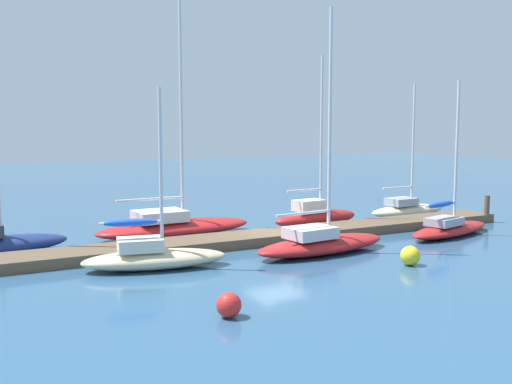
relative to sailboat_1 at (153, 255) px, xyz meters
name	(u,v)px	position (x,y,z in m)	size (l,w,h in m)	color
ground_plane	(277,241)	(6.65, 2.48, -0.50)	(120.00, 120.00, 0.00)	#2D567A
dock_pier	(277,236)	(6.65, 2.48, -0.29)	(25.50, 2.12, 0.42)	brown
dock_piling_far_end	(487,209)	(19.00, 1.57, 0.22)	(0.28, 0.28, 1.45)	brown
sailboat_1	(153,255)	(0.00, 0.00, 0.00)	(5.47, 2.70, 6.52)	beige
sailboat_2	(174,225)	(2.92, 5.68, 0.05)	(7.67, 2.79, 12.13)	#B21E1E
sailboat_3	(321,241)	(6.85, -0.71, 0.00)	(6.45, 2.62, 9.79)	#B21E1E
sailboat_4	(316,215)	(10.27, 4.78, 0.09)	(5.19, 1.88, 8.64)	#B21E1E
sailboat_5	(449,226)	(14.33, -0.36, -0.05)	(5.99, 2.93, 7.20)	#B21E1E
sailboat_6	(407,208)	(16.78, 5.22, -0.04)	(5.40, 1.98, 7.46)	beige
mooring_buoy_red	(229,305)	(0.02, -6.31, -0.15)	(0.70, 0.70, 0.70)	red
mooring_buoy_yellow	(410,256)	(8.60, -4.00, -0.13)	(0.73, 0.73, 0.73)	yellow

